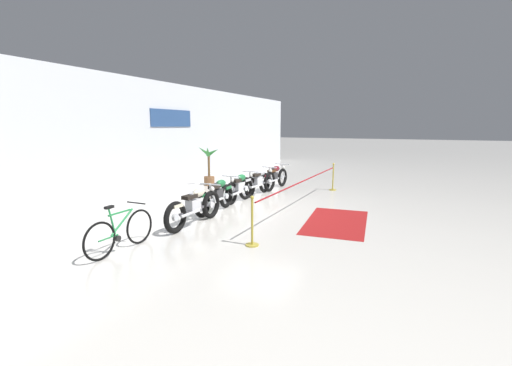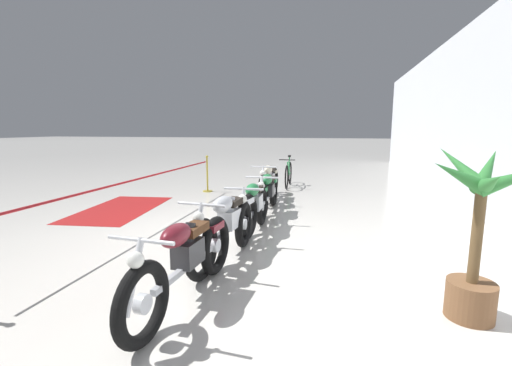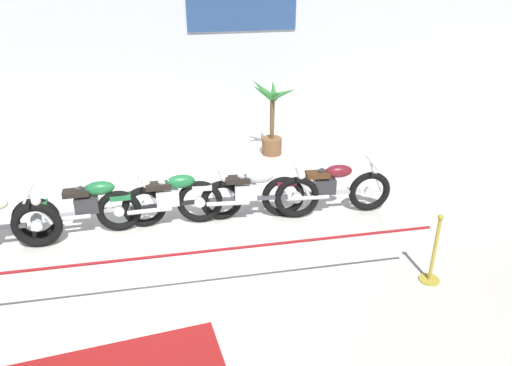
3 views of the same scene
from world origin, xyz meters
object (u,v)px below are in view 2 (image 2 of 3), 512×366
(motorcycle_green_1, at_px, (268,193))
(motorcycle_green_2, at_px, (254,206))
(floor_banner, at_px, (120,209))
(motorcycle_cream_0, at_px, (269,182))
(motorcycle_silver_3, at_px, (228,224))
(motorcycle_maroon_4, at_px, (185,260))
(bicycle, at_px, (288,174))
(potted_palm_left_of_row, at_px, (476,238))
(stanchion_far_left, at_px, (172,179))

(motorcycle_green_1, xyz_separation_m, motorcycle_green_2, (1.26, 0.00, -0.00))
(motorcycle_green_2, relative_size, floor_banner, 0.86)
(motorcycle_cream_0, xyz_separation_m, motorcycle_green_1, (1.51, 0.27, -0.01))
(motorcycle_green_1, relative_size, motorcycle_silver_3, 1.00)
(motorcycle_maroon_4, bearing_deg, bicycle, 179.58)
(bicycle, bearing_deg, motorcycle_maroon_4, -0.42)
(motorcycle_silver_3, bearing_deg, motorcycle_cream_0, -177.29)
(potted_palm_left_of_row, bearing_deg, motorcycle_cream_0, -149.56)
(motorcycle_green_2, bearing_deg, motorcycle_green_1, -179.92)
(bicycle, bearing_deg, floor_banner, -40.06)
(motorcycle_green_2, height_order, motorcycle_maroon_4, motorcycle_maroon_4)
(motorcycle_maroon_4, distance_m, bicycle, 7.53)
(motorcycle_cream_0, relative_size, potted_palm_left_of_row, 1.31)
(floor_banner, bearing_deg, motorcycle_cream_0, 113.78)
(motorcycle_maroon_4, xyz_separation_m, floor_banner, (-3.57, -3.27, -0.46))
(potted_palm_left_of_row, bearing_deg, motorcycle_green_1, -142.72)
(motorcycle_maroon_4, distance_m, potted_palm_left_of_row, 2.84)
(motorcycle_green_1, bearing_deg, potted_palm_left_of_row, 37.28)
(bicycle, height_order, stanchion_far_left, stanchion_far_left)
(potted_palm_left_of_row, relative_size, stanchion_far_left, 0.25)
(stanchion_far_left, xyz_separation_m, floor_banner, (0.32, -1.16, -0.69))
(motorcycle_green_1, relative_size, floor_banner, 0.86)
(motorcycle_maroon_4, relative_size, bicycle, 1.29)
(potted_palm_left_of_row, bearing_deg, floor_banner, -117.93)
(motorcycle_maroon_4, bearing_deg, motorcycle_cream_0, -178.28)
(motorcycle_silver_3, relative_size, stanchion_far_left, 0.35)
(potted_palm_left_of_row, relative_size, floor_banner, 0.61)
(motorcycle_silver_3, relative_size, floor_banner, 0.86)
(stanchion_far_left, bearing_deg, potted_palm_left_of_row, 54.27)
(motorcycle_green_2, bearing_deg, floor_banner, -105.62)
(motorcycle_cream_0, bearing_deg, bicycle, 174.18)
(floor_banner, bearing_deg, potted_palm_left_of_row, 55.45)
(motorcycle_silver_3, distance_m, bicycle, 6.18)
(motorcycle_green_1, bearing_deg, stanchion_far_left, -89.99)
(bicycle, distance_m, potted_palm_left_of_row, 7.69)
(motorcycle_green_1, bearing_deg, motorcycle_maroon_4, -1.62)
(motorcycle_green_1, height_order, potted_palm_left_of_row, potted_palm_left_of_row)
(motorcycle_green_2, xyz_separation_m, motorcycle_silver_3, (1.28, -0.08, 0.02))
(motorcycle_cream_0, bearing_deg, stanchion_far_left, -52.32)
(motorcycle_maroon_4, relative_size, stanchion_far_left, 0.33)
(motorcycle_maroon_4, bearing_deg, stanchion_far_left, -151.48)
(motorcycle_cream_0, xyz_separation_m, motorcycle_silver_3, (4.05, 0.19, 0.01))
(motorcycle_green_2, height_order, motorcycle_silver_3, motorcycle_silver_3)
(floor_banner, bearing_deg, motorcycle_green_1, 88.73)
(bicycle, relative_size, stanchion_far_left, 0.25)
(motorcycle_silver_3, xyz_separation_m, bicycle, (-6.18, 0.03, -0.09))
(motorcycle_cream_0, height_order, motorcycle_green_1, motorcycle_cream_0)
(motorcycle_green_1, relative_size, stanchion_far_left, 0.34)
(motorcycle_green_2, distance_m, stanchion_far_left, 2.57)
(motorcycle_green_1, distance_m, bicycle, 3.64)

